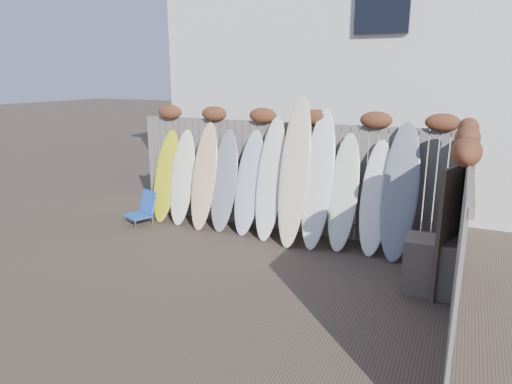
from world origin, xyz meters
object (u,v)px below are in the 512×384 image
at_px(beach_chair, 143,209).
at_px(surfboard_0, 166,176).
at_px(lattice_panel, 453,228).
at_px(wooden_crate, 429,265).

distance_m(beach_chair, surfboard_0, 0.78).
distance_m(beach_chair, lattice_panel, 5.56).
bearing_deg(surfboard_0, wooden_crate, -11.93).
bearing_deg(wooden_crate, beach_chair, 171.98).
distance_m(wooden_crate, surfboard_0, 5.17).
height_order(beach_chair, surfboard_0, surfboard_0).
bearing_deg(lattice_panel, wooden_crate, -122.35).
relative_size(beach_chair, wooden_crate, 0.89).
relative_size(beach_chair, surfboard_0, 0.36).
xyz_separation_m(beach_chair, wooden_crate, (5.27, -0.74, 0.07)).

